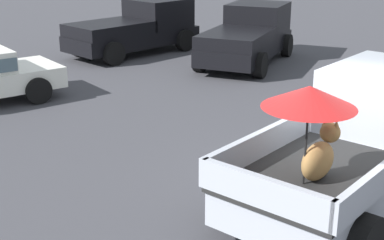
% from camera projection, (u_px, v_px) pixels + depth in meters
% --- Properties ---
extents(ground_plane, '(80.00, 80.00, 0.00)m').
position_uv_depth(ground_plane, '(348.00, 200.00, 8.66)').
color(ground_plane, '#38383D').
extents(pickup_truck_main, '(5.17, 2.53, 2.22)m').
position_uv_depth(pickup_truck_main, '(365.00, 136.00, 8.65)').
color(pickup_truck_main, black).
rests_on(pickup_truck_main, ground).
extents(pickup_truck_red, '(5.01, 2.71, 1.80)m').
position_uv_depth(pickup_truck_red, '(138.00, 28.00, 19.07)').
color(pickup_truck_red, black).
rests_on(pickup_truck_red, ground).
extents(pickup_truck_far, '(5.08, 3.01, 1.80)m').
position_uv_depth(pickup_truck_far, '(249.00, 36.00, 17.64)').
color(pickup_truck_far, black).
rests_on(pickup_truck_far, ground).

